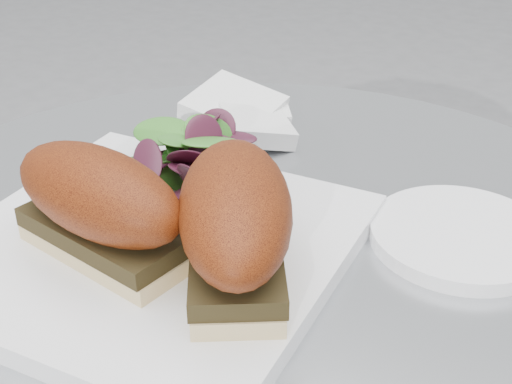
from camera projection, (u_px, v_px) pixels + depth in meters
plate at (151, 247)px, 0.53m from camera, size 0.31×0.31×0.02m
sandwich_left at (99, 204)px, 0.49m from camera, size 0.16×0.08×0.08m
sandwich_right at (235, 219)px, 0.47m from camera, size 0.16×0.18×0.08m
salad at (184, 155)px, 0.59m from camera, size 0.11×0.11×0.05m
napkin at (245, 125)px, 0.72m from camera, size 0.13×0.13×0.02m
saucer at (461, 236)px, 0.55m from camera, size 0.14×0.14×0.01m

